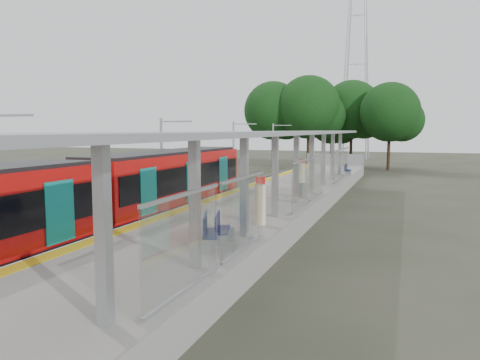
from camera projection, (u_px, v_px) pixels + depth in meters
name	position (u px, v px, depth m)	size (l,w,h in m)	color
trackbed	(197.00, 207.00, 28.07)	(3.00, 70.00, 0.24)	#59544C
platform	(269.00, 205.00, 26.52)	(6.00, 50.00, 1.00)	gray
tactile_strip	(227.00, 194.00, 27.32)	(0.60, 50.00, 0.02)	gold
end_fence	(335.00, 159.00, 49.74)	(6.00, 0.10, 1.20)	#9EA0A5
train	(81.00, 199.00, 18.00)	(2.74, 27.60, 3.62)	black
canopy	(280.00, 141.00, 22.01)	(3.27, 38.00, 3.66)	#9EA0A5
pylon	(357.00, 40.00, 74.45)	(8.00, 4.00, 38.00)	#9EA0A5
tree_cluster	(329.00, 111.00, 56.87)	(20.74, 12.50, 11.14)	#382316
catenary_masts	(163.00, 161.00, 27.42)	(2.08, 48.16, 5.40)	#9EA0A5
bench_near	(208.00, 230.00, 14.79)	(1.00, 1.59, 1.05)	navy
bench_mid	(220.00, 227.00, 15.48)	(0.84, 1.48, 0.97)	navy
bench_far	(347.00, 169.00, 38.53)	(0.44, 1.34, 0.91)	navy
info_pillar_near	(260.00, 204.00, 18.34)	(0.43, 0.43, 1.90)	beige
info_pillar_far	(302.00, 174.00, 31.70)	(0.39, 0.39, 1.74)	beige
litter_bin	(303.00, 191.00, 25.51)	(0.40, 0.40, 0.82)	#9EA0A5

